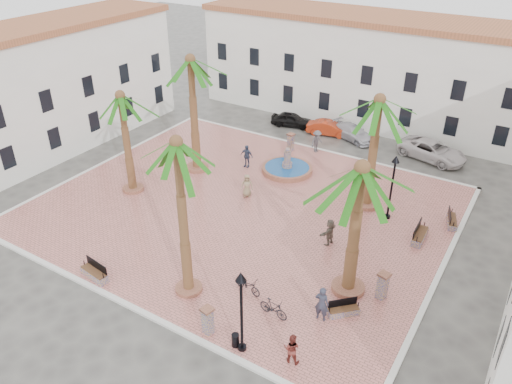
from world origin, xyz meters
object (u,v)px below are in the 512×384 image
at_px(palm_s, 178,159).
at_px(bench_e, 420,236).
at_px(lamppost_e, 393,177).
at_px(palm_nw, 191,73).
at_px(bollard_e, 383,285).
at_px(car_red, 329,128).
at_px(lamppost_s, 241,299).
at_px(litter_bin, 235,340).
at_px(fountain, 287,168).
at_px(bollard_n, 291,142).
at_px(car_silver, 352,132).
at_px(cyclist_a, 322,304).
at_px(bench_ne, 452,221).
at_px(bollard_se, 208,320).
at_px(pedestrian_fountain_b, 247,156).
at_px(car_black, 292,120).
at_px(bicycle_b, 273,308).
at_px(palm_sw, 122,107).
at_px(bench_s, 95,273).
at_px(pedestrian_east, 330,232).
at_px(bench_se, 343,311).
at_px(car_white, 432,151).
at_px(bicycle_a, 248,285).
at_px(pedestrian_north, 317,141).
at_px(pedestrian_fountain_a, 247,186).
at_px(cyclist_b, 292,348).

relative_size(palm_s, bench_e, 4.48).
bearing_deg(palm_s, lamppost_e, 61.84).
distance_m(palm_nw, bollard_e, 19.37).
height_order(palm_nw, car_red, palm_nw).
relative_size(lamppost_s, litter_bin, 6.45).
height_order(fountain, bollard_n, fountain).
relative_size(bench_e, car_silver, 0.45).
xyz_separation_m(bench_e, cyclist_a, (-2.22, -9.20, 0.68)).
relative_size(bench_ne, car_silver, 0.41).
height_order(palm_s, bollard_se, palm_s).
height_order(cyclist_a, pedestrian_fountain_b, cyclist_a).
distance_m(bollard_e, car_silver, 20.50).
bearing_deg(bollard_n, car_black, 117.34).
distance_m(bicycle_b, pedestrian_fountain_b, 16.28).
bearing_deg(palm_sw, palm_nw, 69.39).
relative_size(bench_s, bollard_se, 1.26).
height_order(palm_nw, bollard_n, palm_nw).
xyz_separation_m(bench_s, pedestrian_east, (9.52, 9.54, 0.57)).
xyz_separation_m(palm_sw, bench_ne, (20.31, 7.35, -5.94)).
bearing_deg(cyclist_a, bench_se, -137.64).
bearing_deg(car_white, bollard_e, -158.45).
relative_size(bench_s, car_silver, 0.44).
bearing_deg(bicycle_b, bollard_se, 147.48).
height_order(palm_nw, cyclist_a, palm_nw).
relative_size(bench_ne, bicycle_a, 1.06).
height_order(bench_s, bicycle_a, bench_s).
distance_m(bollard_n, bicycle_a, 17.58).
distance_m(bollard_n, pedestrian_east, 13.11).
bearing_deg(car_silver, car_black, 112.91).
relative_size(bench_ne, pedestrian_north, 0.97).
distance_m(fountain, bollard_n, 3.73).
bearing_deg(fountain, bench_ne, -4.25).
bearing_deg(pedestrian_fountain_a, car_black, 72.53).
distance_m(fountain, bench_s, 16.71).
xyz_separation_m(bollard_e, car_silver, (-9.10, 18.37, -0.33)).
xyz_separation_m(bench_se, car_red, (-10.09, 20.34, 0.24)).
xyz_separation_m(bicycle_a, cyclist_b, (4.12, -2.87, 0.33)).
height_order(lamppost_s, car_red, lamppost_s).
height_order(bench_ne, car_white, car_white).
distance_m(bench_s, pedestrian_east, 13.50).
distance_m(palm_s, cyclist_a, 9.72).
height_order(lamppost_s, pedestrian_north, lamppost_s).
bearing_deg(car_silver, palm_s, -157.84).
distance_m(bicycle_b, car_white, 22.16).
height_order(fountain, bicycle_a, fountain).
bearing_deg(car_silver, bicycle_b, -145.92).
bearing_deg(palm_sw, litter_bin, -29.96).
distance_m(palm_sw, lamppost_s, 17.06).
bearing_deg(cyclist_b, lamppost_e, -101.64).
height_order(palm_sw, car_black, palm_sw).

